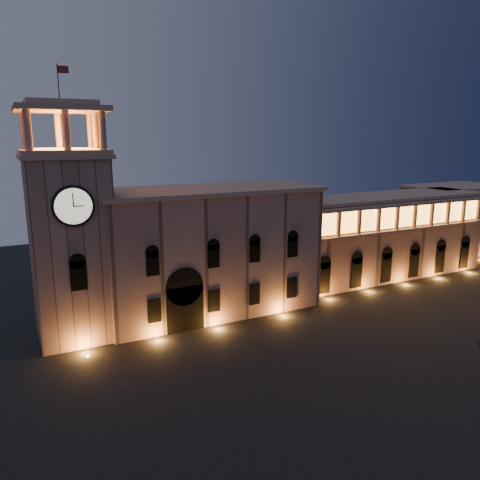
{
  "coord_description": "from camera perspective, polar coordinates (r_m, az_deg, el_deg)",
  "views": [
    {
      "loc": [
        -27.15,
        -37.23,
        24.36
      ],
      "look_at": [
        -0.17,
        16.0,
        11.23
      ],
      "focal_mm": 35.0,
      "sensor_mm": 36.0,
      "label": 1
    }
  ],
  "objects": [
    {
      "name": "colonnade_wing",
      "position": [
        86.77,
        16.82,
        0.55
      ],
      "size": [
        40.6,
        11.5,
        14.5
      ],
      "color": "#8B6459",
      "rests_on": "ground"
    },
    {
      "name": "ground",
      "position": [
        52.13,
        8.46,
        -15.6
      ],
      "size": [
        160.0,
        160.0,
        0.0
      ],
      "primitive_type": "plane",
      "color": "black",
      "rests_on": "ground"
    },
    {
      "name": "government_building",
      "position": [
        66.13,
        -3.8,
        -1.26
      ],
      "size": [
        30.8,
        12.8,
        17.6
      ],
      "color": "#906A5E",
      "rests_on": "ground"
    },
    {
      "name": "clock_tower",
      "position": [
        59.78,
        -19.94,
        0.21
      ],
      "size": [
        9.8,
        9.8,
        32.4
      ],
      "color": "#906A5E",
      "rests_on": "ground"
    },
    {
      "name": "secondary_building",
      "position": [
        109.88,
        24.51,
        2.19
      ],
      "size": [
        20.0,
        12.0,
        14.0
      ],
      "primitive_type": "cube",
      "color": "#8B6459",
      "rests_on": "ground"
    }
  ]
}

